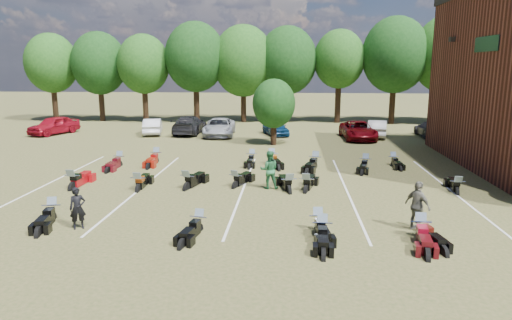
# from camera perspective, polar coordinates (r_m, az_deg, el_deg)

# --- Properties ---
(ground) EXTENTS (160.00, 160.00, 0.00)m
(ground) POSITION_cam_1_polar(r_m,az_deg,el_deg) (19.48, 6.39, -5.98)
(ground) COLOR brown
(ground) RESTS_ON ground
(car_0) EXTENTS (3.40, 4.98, 1.58)m
(car_0) POSITION_cam_1_polar(r_m,az_deg,el_deg) (43.34, -23.94, 4.00)
(car_0) COLOR maroon
(car_0) RESTS_ON ground
(car_1) EXTENTS (2.36, 4.39, 1.37)m
(car_1) POSITION_cam_1_polar(r_m,az_deg,el_deg) (40.67, -12.79, 4.13)
(car_1) COLOR silver
(car_1) RESTS_ON ground
(car_2) EXTENTS (2.75, 5.45, 1.48)m
(car_2) POSITION_cam_1_polar(r_m,az_deg,el_deg) (38.83, -4.61, 4.11)
(car_2) COLOR #9C9EA4
(car_2) RESTS_ON ground
(car_3) EXTENTS (2.32, 5.42, 1.56)m
(car_3) POSITION_cam_1_polar(r_m,az_deg,el_deg) (40.29, -8.31, 4.36)
(car_3) COLOR black
(car_3) RESTS_ON ground
(car_4) EXTENTS (2.74, 4.12, 1.30)m
(car_4) POSITION_cam_1_polar(r_m,az_deg,el_deg) (39.18, 2.46, 4.07)
(car_4) COLOR navy
(car_4) RESTS_ON ground
(car_5) EXTENTS (2.29, 4.49, 1.41)m
(car_5) POSITION_cam_1_polar(r_m,az_deg,el_deg) (39.54, 14.90, 3.84)
(car_5) COLOR beige
(car_5) RESTS_ON ground
(car_6) EXTENTS (2.72, 5.38, 1.46)m
(car_6) POSITION_cam_1_polar(r_m,az_deg,el_deg) (37.87, 12.65, 3.65)
(car_6) COLOR #5B050B
(car_6) RESTS_ON ground
(car_7) EXTENTS (1.86, 4.55, 1.32)m
(car_7) POSITION_cam_1_polar(r_m,az_deg,el_deg) (40.85, 21.01, 3.63)
(car_7) COLOR #36353A
(car_7) RESTS_ON ground
(person_black) EXTENTS (0.68, 0.60, 1.57)m
(person_black) POSITION_cam_1_polar(r_m,az_deg,el_deg) (18.01, -21.40, -5.63)
(person_black) COLOR black
(person_black) RESTS_ON ground
(person_green) EXTENTS (0.97, 0.78, 1.88)m
(person_green) POSITION_cam_1_polar(r_m,az_deg,el_deg) (22.13, 1.66, -1.22)
(person_green) COLOR #266639
(person_green) RESTS_ON ground
(person_grey) EXTENTS (0.99, 1.14, 1.84)m
(person_grey) POSITION_cam_1_polar(r_m,az_deg,el_deg) (17.60, 19.55, -5.43)
(person_grey) COLOR #636055
(person_grey) RESTS_ON ground
(motorcycle_1) EXTENTS (1.17, 2.37, 1.27)m
(motorcycle_1) POSITION_cam_1_polar(r_m,az_deg,el_deg) (19.55, -24.07, -6.91)
(motorcycle_1) COLOR black
(motorcycle_1) RESTS_ON ground
(motorcycle_2) EXTENTS (1.03, 2.18, 1.17)m
(motorcycle_2) POSITION_cam_1_polar(r_m,az_deg,el_deg) (16.84, -7.16, -8.90)
(motorcycle_2) COLOR black
(motorcycle_2) RESTS_ON ground
(motorcycle_3) EXTENTS (0.97, 2.27, 1.22)m
(motorcycle_3) POSITION_cam_1_polar(r_m,az_deg,el_deg) (16.91, 7.74, -8.83)
(motorcycle_3) COLOR black
(motorcycle_3) RESTS_ON ground
(motorcycle_4) EXTENTS (0.79, 2.23, 1.23)m
(motorcycle_4) POSITION_cam_1_polar(r_m,az_deg,el_deg) (16.21, 8.24, -9.77)
(motorcycle_4) COLOR black
(motorcycle_4) RESTS_ON ground
(motorcycle_5) EXTENTS (1.05, 2.20, 1.18)m
(motorcycle_5) POSITION_cam_1_polar(r_m,az_deg,el_deg) (17.23, 19.96, -9.06)
(motorcycle_5) COLOR black
(motorcycle_5) RESTS_ON ground
(motorcycle_6) EXTENTS (1.04, 2.38, 1.29)m
(motorcycle_6) POSITION_cam_1_polar(r_m,az_deg,el_deg) (17.03, 19.78, -9.29)
(motorcycle_6) COLOR #41090D
(motorcycle_6) RESTS_ON ground
(motorcycle_7) EXTENTS (0.85, 2.54, 1.41)m
(motorcycle_7) POSITION_cam_1_polar(r_m,az_deg,el_deg) (23.90, -21.93, -3.42)
(motorcycle_7) COLOR #9A0B11
(motorcycle_7) RESTS_ON ground
(motorcycle_8) EXTENTS (0.86, 2.39, 1.31)m
(motorcycle_8) POSITION_cam_1_polar(r_m,az_deg,el_deg) (22.60, -14.49, -3.78)
(motorcycle_8) COLOR black
(motorcycle_8) RESTS_ON ground
(motorcycle_9) EXTENTS (1.38, 2.58, 1.37)m
(motorcycle_9) POSITION_cam_1_polar(r_m,az_deg,el_deg) (22.40, -8.60, -3.67)
(motorcycle_9) COLOR black
(motorcycle_9) RESTS_ON ground
(motorcycle_10) EXTENTS (1.44, 2.37, 1.26)m
(motorcycle_10) POSITION_cam_1_polar(r_m,az_deg,el_deg) (22.52, -2.57, -3.46)
(motorcycle_10) COLOR black
(motorcycle_10) RESTS_ON ground
(motorcycle_11) EXTENTS (1.25, 2.45, 1.31)m
(motorcycle_11) POSITION_cam_1_polar(r_m,az_deg,el_deg) (21.86, 6.27, -3.99)
(motorcycle_11) COLOR black
(motorcycle_11) RESTS_ON ground
(motorcycle_12) EXTENTS (1.28, 2.49, 1.33)m
(motorcycle_12) POSITION_cam_1_polar(r_m,az_deg,el_deg) (21.69, 4.13, -4.08)
(motorcycle_12) COLOR black
(motorcycle_12) RESTS_ON ground
(motorcycle_13) EXTENTS (0.98, 2.27, 1.23)m
(motorcycle_13) POSITION_cam_1_polar(r_m,az_deg,el_deg) (23.41, 23.78, -3.89)
(motorcycle_13) COLOR black
(motorcycle_13) RESTS_ON ground
(motorcycle_14) EXTENTS (0.80, 2.29, 1.27)m
(motorcycle_14) POSITION_cam_1_polar(r_m,az_deg,el_deg) (28.33, -16.70, -0.77)
(motorcycle_14) COLOR #4E0B13
(motorcycle_14) RESTS_ON ground
(motorcycle_15) EXTENTS (0.79, 2.38, 1.32)m
(motorcycle_15) POSITION_cam_1_polar(r_m,az_deg,el_deg) (28.83, -12.35, -0.32)
(motorcycle_15) COLOR maroon
(motorcycle_15) RESTS_ON ground
(motorcycle_16) EXTENTS (0.73, 2.17, 1.20)m
(motorcycle_16) POSITION_cam_1_polar(r_m,az_deg,el_deg) (28.03, -0.51, -0.39)
(motorcycle_16) COLOR black
(motorcycle_16) RESTS_ON ground
(motorcycle_17) EXTENTS (1.33, 2.49, 1.33)m
(motorcycle_17) POSITION_cam_1_polar(r_m,az_deg,el_deg) (27.78, 2.01, -0.51)
(motorcycle_17) COLOR black
(motorcycle_17) RESTS_ON ground
(motorcycle_18) EXTENTS (1.45, 2.57, 1.37)m
(motorcycle_18) POSITION_cam_1_polar(r_m,az_deg,el_deg) (26.96, 7.36, -0.99)
(motorcycle_18) COLOR black
(motorcycle_18) RESTS_ON ground
(motorcycle_19) EXTENTS (1.25, 2.32, 1.23)m
(motorcycle_19) POSITION_cam_1_polar(r_m,az_deg,el_deg) (27.24, 13.47, -1.08)
(motorcycle_19) COLOR black
(motorcycle_19) RESTS_ON ground
(motorcycle_20) EXTENTS (0.77, 2.04, 1.12)m
(motorcycle_20) POSITION_cam_1_polar(r_m,az_deg,el_deg) (28.63, 16.75, -0.64)
(motorcycle_20) COLOR black
(motorcycle_20) RESTS_ON ground
(tree_line) EXTENTS (56.00, 6.00, 9.79)m
(tree_line) POSITION_cam_1_polar(r_m,az_deg,el_deg) (47.54, 4.12, 12.26)
(tree_line) COLOR black
(tree_line) RESTS_ON ground
(young_tree_midfield) EXTENTS (3.20, 3.20, 4.70)m
(young_tree_midfield) POSITION_cam_1_polar(r_m,az_deg,el_deg) (34.18, 2.24, 7.05)
(young_tree_midfield) COLOR black
(young_tree_midfield) RESTS_ON ground
(parking_lines) EXTENTS (20.10, 14.00, 0.01)m
(parking_lines) POSITION_cam_1_polar(r_m,az_deg,el_deg) (22.45, -1.56, -3.49)
(parking_lines) COLOR silver
(parking_lines) RESTS_ON ground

